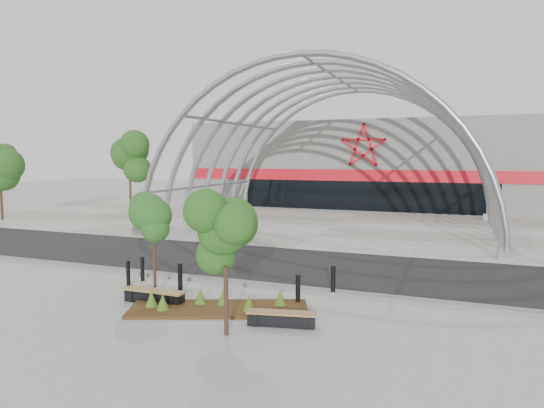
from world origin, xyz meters
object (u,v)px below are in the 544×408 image
at_px(bench_0, 154,297).
at_px(bench_1, 281,319).
at_px(bollard_2, 180,277).
at_px(street_tree_0, 154,226).
at_px(street_tree_1, 226,238).

height_order(bench_0, bench_1, bench_0).
relative_size(bench_1, bollard_2, 1.95).
xyz_separation_m(street_tree_0, bench_0, (0.69, -1.05, -2.13)).
distance_m(bench_1, bollard_2, 4.92).
height_order(street_tree_1, bench_1, street_tree_1).
distance_m(street_tree_1, bench_0, 4.51).
xyz_separation_m(street_tree_0, street_tree_1, (4.13, -2.73, 0.25)).
bearing_deg(bench_0, street_tree_1, -26.12).
bearing_deg(bench_1, street_tree_0, 163.58).
distance_m(bench_0, bollard_2, 1.49).
xyz_separation_m(street_tree_1, bench_0, (-3.43, 1.68, -2.38)).
bearing_deg(street_tree_0, bench_0, -56.43).
bearing_deg(bench_0, bench_1, -6.29).
height_order(street_tree_0, bench_1, street_tree_0).
bearing_deg(street_tree_0, bench_1, -16.42).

